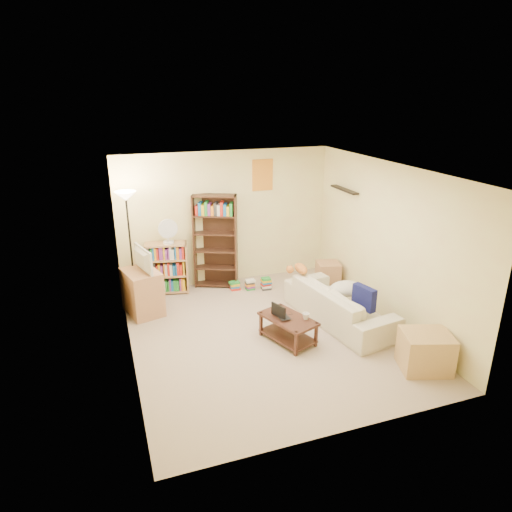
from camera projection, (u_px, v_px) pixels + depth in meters
The scene contains 19 objects.
room at pixel (269, 233), 6.41m from camera, with size 4.50×4.54×2.52m.
sofa at pixel (339, 304), 7.27m from camera, with size 1.11×2.15×0.60m, color beige.
navy_pillow at pixel (364, 298), 6.85m from camera, with size 0.39×0.12×0.35m, color #12154F.
cream_blanket at pixel (346, 289), 7.30m from camera, with size 0.55×0.39×0.24m, color beige.
tabby_cat at pixel (299, 269), 7.67m from camera, with size 0.48×0.22×0.16m.
coffee_table at pixel (288, 326), 6.71m from camera, with size 0.74×0.97×0.38m.
laptop at pixel (284, 314), 6.72m from camera, with size 0.27×0.39×0.03m, color black.
laptop_screen at pixel (278, 311), 6.61m from camera, with size 0.01×0.29×0.19m, color white.
mug at pixel (306, 316), 6.60m from camera, with size 0.14×0.14×0.10m, color white.
tv_remote at pixel (280, 308), 6.92m from camera, with size 0.05×0.15×0.02m, color black.
tv_stand at pixel (142, 292), 7.52m from camera, with size 0.50×0.70×0.75m, color tan.
television at pixel (139, 260), 7.32m from camera, with size 0.26×0.68×0.39m, color black.
tall_bookshelf at pixel (215, 239), 8.38m from camera, with size 0.83×0.55×1.76m.
short_bookshelf at pixel (167, 268), 8.25m from camera, with size 0.78×0.43×0.95m.
desk_fan at pixel (168, 231), 7.98m from camera, with size 0.34×0.19×0.45m.
floor_lamp at pixel (128, 216), 7.32m from camera, with size 0.34×0.34×2.01m.
side_table at pixel (328, 274), 8.61m from camera, with size 0.41×0.41×0.47m, color tan.
end_cabinet at pixel (425, 351), 6.02m from camera, with size 0.63×0.52×0.52m, color tan.
book_stacks at pixel (252, 284), 8.50m from camera, with size 0.74×0.32×0.23m.
Camera 1 is at (-2.19, -5.73, 3.51)m, focal length 32.00 mm.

